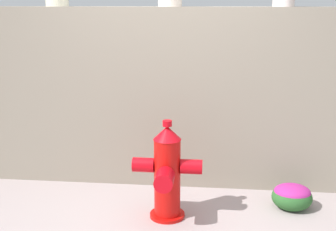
% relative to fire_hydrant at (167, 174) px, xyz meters
% --- Properties ---
extents(ground_plane, '(24.00, 24.00, 0.00)m').
position_rel_fire_hydrant_xyz_m(ground_plane, '(-0.09, -0.09, -0.43)').
color(ground_plane, '#A09190').
extents(stone_wall, '(5.02, 0.40, 1.88)m').
position_rel_fire_hydrant_xyz_m(stone_wall, '(-0.09, 0.91, 0.51)').
color(stone_wall, gray).
rests_on(stone_wall, ground).
extents(fire_hydrant, '(0.63, 0.49, 0.92)m').
position_rel_fire_hydrant_xyz_m(fire_hydrant, '(0.00, 0.00, 0.00)').
color(fire_hydrant, red).
rests_on(fire_hydrant, ground).
extents(flower_bush_left, '(0.38, 0.34, 0.25)m').
position_rel_fire_hydrant_xyz_m(flower_bush_left, '(1.17, 0.31, -0.30)').
color(flower_bush_left, '#295928').
rests_on(flower_bush_left, ground).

